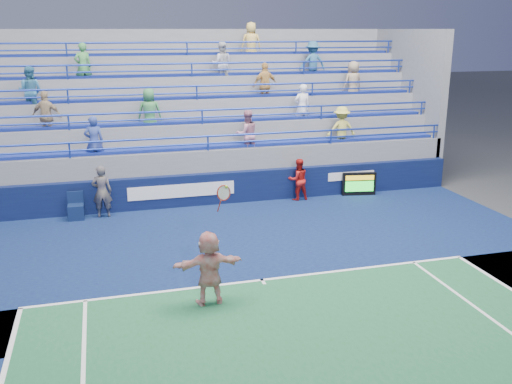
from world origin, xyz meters
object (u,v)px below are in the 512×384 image
object	(u,v)px
line_judge	(102,192)
ball_girl	(298,179)
serve_speed_board	(359,184)
tennis_player	(209,268)
judge_chair	(76,211)

from	to	relation	value
line_judge	ball_girl	xyz separation A→B (m)	(6.69, 0.16, -0.11)
serve_speed_board	tennis_player	size ratio (longest dim) A/B	0.46
judge_chair	serve_speed_board	bearing A→B (deg)	0.58
serve_speed_board	ball_girl	size ratio (longest dim) A/B	0.83
line_judge	tennis_player	bearing A→B (deg)	112.12
serve_speed_board	tennis_player	distance (m)	9.76
tennis_player	ball_girl	world-z (taller)	tennis_player
serve_speed_board	judge_chair	size ratio (longest dim) A/B	1.42
line_judge	ball_girl	world-z (taller)	line_judge
ball_girl	tennis_player	bearing A→B (deg)	54.39
judge_chair	tennis_player	distance (m)	7.48
tennis_player	line_judge	size ratio (longest dim) A/B	1.58
line_judge	ball_girl	distance (m)	6.70
judge_chair	ball_girl	size ratio (longest dim) A/B	0.58
tennis_player	judge_chair	bearing A→B (deg)	113.73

